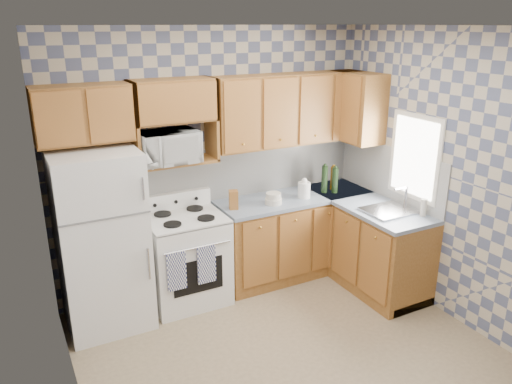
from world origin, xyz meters
TOP-DOWN VIEW (x-y plane):
  - floor at (0.00, 0.00)m, footprint 3.40×3.40m
  - back_wall at (0.00, 1.60)m, footprint 3.40×0.02m
  - right_wall at (1.70, 0.00)m, footprint 0.02×3.20m
  - backsplash_back at (0.40, 1.59)m, footprint 2.60×0.02m
  - backsplash_right at (1.69, 0.80)m, footprint 0.02×1.60m
  - refrigerator at (-1.27, 1.25)m, footprint 0.75×0.70m
  - stove_body at (-0.47, 1.28)m, footprint 0.76×0.65m
  - cooktop at (-0.47, 1.28)m, footprint 0.76×0.65m
  - backguard at (-0.47, 1.55)m, footprint 0.76×0.08m
  - dish_towel_left at (-0.69, 0.93)m, footprint 0.18×0.02m
  - dish_towel_right at (-0.39, 0.93)m, footprint 0.18×0.02m
  - base_cabinets_back at (0.82, 1.30)m, footprint 1.75×0.60m
  - base_cabinets_right at (1.40, 0.80)m, footprint 0.60×1.60m
  - countertop_back at (0.82, 1.30)m, footprint 1.77×0.63m
  - countertop_right at (1.40, 0.80)m, footprint 0.63×1.60m
  - upper_cabinets_back at (0.82, 1.44)m, footprint 1.75×0.33m
  - upper_cabinets_fridge at (-1.29, 1.44)m, footprint 0.82×0.33m
  - upper_cabinets_right at (1.53, 1.25)m, footprint 0.33×0.70m
  - microwave_shelf at (-0.47, 1.44)m, footprint 0.80×0.33m
  - microwave at (-0.55, 1.39)m, footprint 0.57×0.40m
  - sink at (1.40, 0.45)m, footprint 0.48×0.40m
  - window at (1.69, 0.45)m, footprint 0.02×0.66m
  - bottle_0 at (1.17, 1.25)m, footprint 0.07×0.07m
  - bottle_1 at (1.27, 1.19)m, footprint 0.07×0.07m
  - bottle_2 at (1.32, 1.29)m, footprint 0.07×0.07m
  - knife_block at (0.05, 1.25)m, footprint 0.11×0.11m
  - electric_kettle at (0.87, 1.20)m, footprint 0.14×0.14m
  - food_containers at (0.49, 1.19)m, footprint 0.18×0.18m
  - soap_bottle at (1.62, 0.21)m, footprint 0.06×0.06m

SIDE VIEW (x-z plane):
  - floor at x=0.00m, z-range 0.00..0.00m
  - base_cabinets_back at x=0.82m, z-range 0.00..0.88m
  - base_cabinets_right at x=1.40m, z-range 0.00..0.88m
  - stove_body at x=-0.47m, z-range 0.00..0.90m
  - dish_towel_left at x=-0.69m, z-range 0.34..0.73m
  - dish_towel_right at x=-0.39m, z-range 0.34..0.73m
  - refrigerator at x=-1.27m, z-range 0.00..1.68m
  - countertop_back at x=0.82m, z-range 0.88..0.92m
  - countertop_right at x=1.40m, z-range 0.88..0.92m
  - cooktop at x=-0.47m, z-range 0.89..0.92m
  - sink at x=1.40m, z-range 0.91..0.94m
  - food_containers at x=0.49m, z-range 0.92..1.04m
  - backguard at x=-0.47m, z-range 0.92..1.08m
  - soap_bottle at x=1.62m, z-range 0.92..1.09m
  - electric_kettle at x=0.87m, z-range 0.92..1.09m
  - knife_block at x=0.05m, z-range 0.92..1.11m
  - bottle_2 at x=1.32m, z-range 0.92..1.19m
  - bottle_1 at x=1.27m, z-range 0.92..1.21m
  - bottle_0 at x=1.17m, z-range 0.92..1.23m
  - backsplash_back at x=0.40m, z-range 0.92..1.48m
  - backsplash_right at x=1.69m, z-range 0.92..1.48m
  - back_wall at x=0.00m, z-range 0.00..2.70m
  - right_wall at x=1.70m, z-range 0.00..2.70m
  - microwave_shelf at x=-0.47m, z-range 1.42..1.45m
  - window at x=1.69m, z-range 1.02..1.88m
  - microwave at x=-0.55m, z-range 1.45..1.75m
  - upper_cabinets_back at x=0.82m, z-range 1.48..2.22m
  - upper_cabinets_right at x=1.53m, z-range 1.48..2.22m
  - upper_cabinets_fridge at x=-1.29m, z-range 1.72..2.22m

